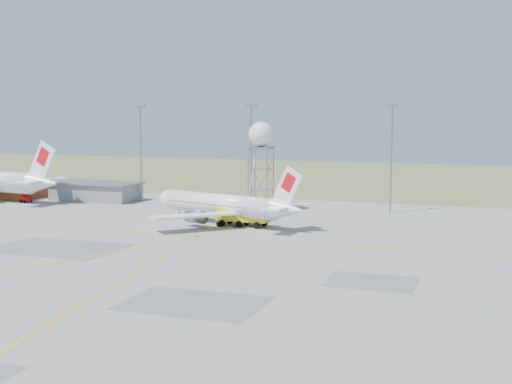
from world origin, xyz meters
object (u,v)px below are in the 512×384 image
(radar_tower, at_px, (261,161))
(baggage_tug, at_px, (26,199))
(airliner_main, at_px, (223,205))
(fire_truck, at_px, (244,216))

(radar_tower, distance_m, baggage_tug, 52.14)
(airliner_main, bearing_deg, radar_tower, -74.51)
(airliner_main, xyz_separation_m, baggage_tug, (-50.39, 13.14, -2.57))
(radar_tower, relative_size, fire_truck, 1.87)
(airliner_main, bearing_deg, baggage_tug, 3.62)
(airliner_main, relative_size, fire_truck, 3.34)
(airliner_main, xyz_separation_m, fire_truck, (4.32, -1.01, -1.54))
(fire_truck, distance_m, baggage_tug, 56.52)
(airliner_main, bearing_deg, fire_truck, -174.99)
(airliner_main, height_order, radar_tower, radar_tower)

